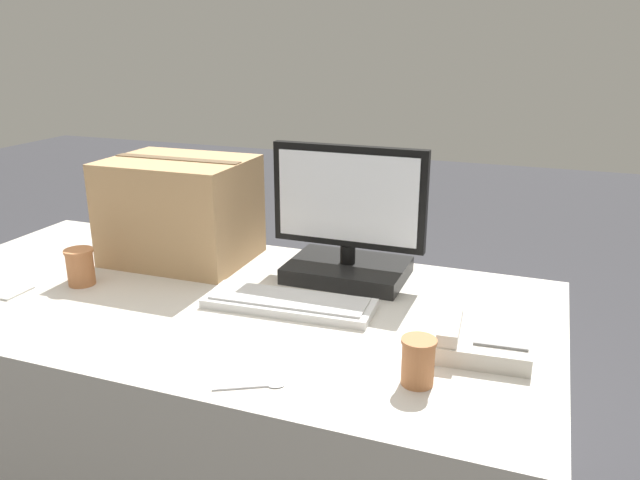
{
  "coord_description": "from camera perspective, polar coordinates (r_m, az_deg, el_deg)",
  "views": [
    {
      "loc": [
        0.81,
        -1.35,
        1.42
      ],
      "look_at": [
        0.26,
        0.14,
        0.9
      ],
      "focal_mm": 35.0,
      "sensor_mm": 36.0,
      "label": 1
    }
  ],
  "objects": [
    {
      "name": "paper_cup_left",
      "position": [
        1.88,
        -21.07,
        -2.3
      ],
      "size": [
        0.08,
        0.08,
        0.1
      ],
      "color": "#BC7547",
      "rests_on": "office_desk"
    },
    {
      "name": "monitor",
      "position": [
        1.78,
        2.57,
        0.69
      ],
      "size": [
        0.44,
        0.24,
        0.39
      ],
      "color": "black",
      "rests_on": "office_desk"
    },
    {
      "name": "cardboard_box",
      "position": [
        1.98,
        -12.63,
        2.7
      ],
      "size": [
        0.43,
        0.33,
        0.32
      ],
      "rotation": [
        0.0,
        0.0,
        0.01
      ],
      "color": "tan",
      "rests_on": "office_desk"
    },
    {
      "name": "desk_phone",
      "position": [
        1.46,
        14.38,
        -8.81
      ],
      "size": [
        0.22,
        0.21,
        0.07
      ],
      "rotation": [
        0.0,
        0.0,
        0.07
      ],
      "color": "beige",
      "rests_on": "office_desk"
    },
    {
      "name": "office_desk",
      "position": [
        1.89,
        -9.08,
        -15.65
      ],
      "size": [
        1.8,
        0.9,
        0.75
      ],
      "color": "beige",
      "rests_on": "ground_plane"
    },
    {
      "name": "spoon",
      "position": [
        1.29,
        -5.43,
        -13.15
      ],
      "size": [
        0.14,
        0.08,
        0.0
      ],
      "rotation": [
        0.0,
        0.0,
        0.5
      ],
      "color": "silver",
      "rests_on": "office_desk"
    },
    {
      "name": "paper_cup_right",
      "position": [
        1.29,
        8.95,
        -10.9
      ],
      "size": [
        0.07,
        0.07,
        0.1
      ],
      "color": "#BC7547",
      "rests_on": "office_desk"
    },
    {
      "name": "sticky_note_pad",
      "position": [
        1.92,
        -26.64,
        -4.21
      ],
      "size": [
        0.1,
        0.1,
        0.01
      ],
      "color": "silver",
      "rests_on": "office_desk"
    },
    {
      "name": "keyboard",
      "position": [
        1.63,
        -2.84,
        -5.74
      ],
      "size": [
        0.45,
        0.17,
        0.03
      ],
      "rotation": [
        0.0,
        0.0,
        0.05
      ],
      "color": "silver",
      "rests_on": "office_desk"
    }
  ]
}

